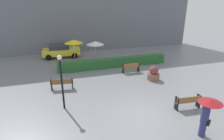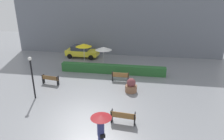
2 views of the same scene
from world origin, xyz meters
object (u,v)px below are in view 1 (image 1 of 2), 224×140
bench_back_row (131,67)px  planter_pot (154,74)px  pedestrian_with_umbrella (207,112)px  patio_umbrella_yellow (74,41)px  bench_near_right (188,101)px  patio_umbrella_white (95,43)px  bench_far_left (62,83)px  lamp_post (61,76)px  parked_car (61,50)px

bench_back_row → planter_pot: (1.19, -2.11, -0.00)m
pedestrian_with_umbrella → patio_umbrella_yellow: bearing=110.2°
bench_near_right → patio_umbrella_yellow: patio_umbrella_yellow is taller
bench_near_right → patio_umbrella_white: bearing=107.7°
bench_far_left → patio_umbrella_white: size_ratio=0.74×
bench_near_right → bench_far_left: 8.93m
lamp_post → patio_umbrella_white: size_ratio=1.52×
bench_near_right → patio_umbrella_yellow: 12.29m
pedestrian_with_umbrella → patio_umbrella_white: size_ratio=0.92×
pedestrian_with_umbrella → bench_back_row: bearing=90.7°
lamp_post → parked_car: lamp_post is taller
bench_near_right → patio_umbrella_white: patio_umbrella_white is taller
bench_back_row → planter_pot: bearing=-60.6°
bench_near_right → patio_umbrella_yellow: (-5.74, 10.70, 1.92)m
patio_umbrella_yellow → parked_car: bearing=112.0°
bench_near_right → planter_pot: 4.72m
pedestrian_with_umbrella → patio_umbrella_white: 13.52m
pedestrian_with_umbrella → lamp_post: size_ratio=0.60×
planter_pot → parked_car: parked_car is taller
pedestrian_with_umbrella → parked_car: size_ratio=0.49×
bench_near_right → patio_umbrella_white: size_ratio=0.72×
bench_far_left → pedestrian_with_umbrella: pedestrian_with_umbrella is taller
bench_near_right → bench_back_row: (-1.03, 6.83, 0.01)m
bench_far_left → bench_back_row: bearing=15.5°
pedestrian_with_umbrella → patio_umbrella_yellow: (-4.82, 13.09, 1.00)m
bench_back_row → pedestrian_with_umbrella: size_ratio=0.79×
lamp_post → bench_far_left: bearing=89.4°
lamp_post → parked_car: 11.57m
bench_far_left → planter_pot: bearing=-2.7°
bench_far_left → planter_pot: planter_pot is taller
bench_near_right → bench_far_left: (-7.36, 5.07, -0.00)m
bench_near_right → parked_car: 15.47m
lamp_post → patio_umbrella_white: bearing=65.5°
planter_pot → patio_umbrella_white: bearing=120.6°
bench_near_right → pedestrian_with_umbrella: size_ratio=0.79×
patio_umbrella_white → parked_car: (-3.51, 2.92, -1.29)m
patio_umbrella_white → patio_umbrella_yellow: bearing=-175.8°
lamp_post → pedestrian_with_umbrella: bearing=-36.0°
lamp_post → parked_car: bearing=88.0°
pedestrian_with_umbrella → planter_pot: (1.07, 7.11, -0.90)m
planter_pot → lamp_post: size_ratio=0.35×
bench_far_left → patio_umbrella_white: patio_umbrella_white is taller
bench_far_left → bench_back_row: 6.57m
bench_far_left → patio_umbrella_white: bearing=56.2°
patio_umbrella_yellow → pedestrian_with_umbrella: bearing=-69.8°
bench_back_row → patio_umbrella_white: size_ratio=0.72×
bench_near_right → bench_back_row: 6.91m
bench_back_row → patio_umbrella_yellow: 6.39m
planter_pot → patio_umbrella_white: patio_umbrella_white is taller
bench_far_left → planter_pot: (7.52, -0.35, 0.01)m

